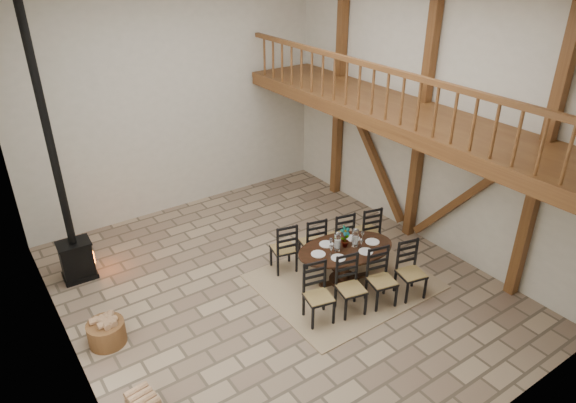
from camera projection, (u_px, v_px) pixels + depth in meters
ground at (278, 287)px, 9.39m from camera, size 8.00×8.00×0.00m
room_shell at (336, 117)px, 8.60m from camera, size 7.02×8.02×5.01m
rug at (344, 281)px, 9.52m from camera, size 3.00×2.50×0.02m
dining_table at (345, 265)px, 9.35m from camera, size 2.61×2.44×1.16m
wood_stove at (69, 224)px, 9.13m from camera, size 0.61×0.48×5.00m
log_basket at (106, 332)px, 8.02m from camera, size 0.58×0.58×0.48m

